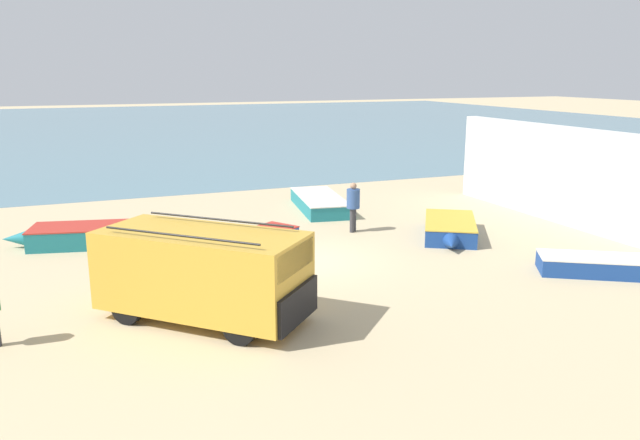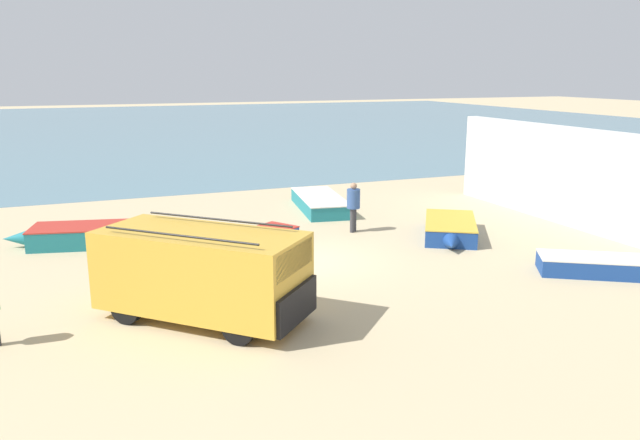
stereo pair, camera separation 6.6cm
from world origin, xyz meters
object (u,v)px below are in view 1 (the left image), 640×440
object	(u,v)px
fishing_rowboat_0	(92,235)
fishing_rowboat_3	(254,241)
fisherman_0	(353,203)
fishing_rowboat_1	(450,229)
fishing_rowboat_2	(319,202)
fishing_rowboat_4	(599,265)
parked_van	(203,272)

from	to	relation	value
fishing_rowboat_0	fishing_rowboat_3	bearing A→B (deg)	165.64
fishing_rowboat_0	fisherman_0	world-z (taller)	fisherman_0
fishing_rowboat_1	fishing_rowboat_3	world-z (taller)	fishing_rowboat_1
fishing_rowboat_0	fishing_rowboat_2	bearing A→B (deg)	-152.47
fishing_rowboat_0	fisherman_0	size ratio (longest dim) A/B	2.90
fishing_rowboat_4	fishing_rowboat_1	bearing A→B (deg)	139.92
fishing_rowboat_1	fishing_rowboat_2	bearing A→B (deg)	-125.10
fishing_rowboat_1	fishing_rowboat_2	size ratio (longest dim) A/B	0.74
fisherman_0	parked_van	bearing A→B (deg)	-90.64
parked_van	fishing_rowboat_2	xyz separation A→B (m)	(6.98, 10.29, -0.88)
fishing_rowboat_1	fishing_rowboat_3	distance (m)	6.94
fisherman_0	fishing_rowboat_1	bearing A→B (deg)	12.27
parked_van	fishing_rowboat_4	size ratio (longest dim) A/B	1.34
parked_van	fishing_rowboat_1	world-z (taller)	parked_van
fishing_rowboat_4	fisherman_0	xyz separation A→B (m)	(-4.55, 7.07, 0.83)
fishing_rowboat_3	fishing_rowboat_4	size ratio (longest dim) A/B	1.14
fishing_rowboat_2	fishing_rowboat_3	world-z (taller)	fishing_rowboat_2
fishing_rowboat_3	fishing_rowboat_0	bearing A→B (deg)	121.18
fishing_rowboat_4	fishing_rowboat_3	bearing A→B (deg)	175.59
parked_van	fishing_rowboat_4	bearing A→B (deg)	39.59
fishing_rowboat_3	fisherman_0	distance (m)	4.16
fishing_rowboat_2	fishing_rowboat_3	xyz separation A→B (m)	(-4.27, -4.94, -0.03)
fishing_rowboat_2	fishing_rowboat_4	xyz separation A→B (m)	(4.26, -11.17, -0.03)
fishing_rowboat_0	fishing_rowboat_1	xyz separation A→B (m)	(11.76, -3.59, -0.03)
fishing_rowboat_2	fishing_rowboat_4	world-z (taller)	fishing_rowboat_2
parked_van	fishing_rowboat_3	bearing A→B (deg)	107.22
fishing_rowboat_2	fishing_rowboat_4	size ratio (longest dim) A/B	1.52
fishing_rowboat_3	fishing_rowboat_4	world-z (taller)	fishing_rowboat_3
fishing_rowboat_1	fisherman_0	xyz separation A→B (m)	(-2.86, 1.95, 0.78)
parked_van	fishing_rowboat_0	world-z (taller)	parked_van
parked_van	fishing_rowboat_2	world-z (taller)	parked_van
fishing_rowboat_1	fishing_rowboat_4	xyz separation A→B (m)	(1.69, -5.12, -0.04)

